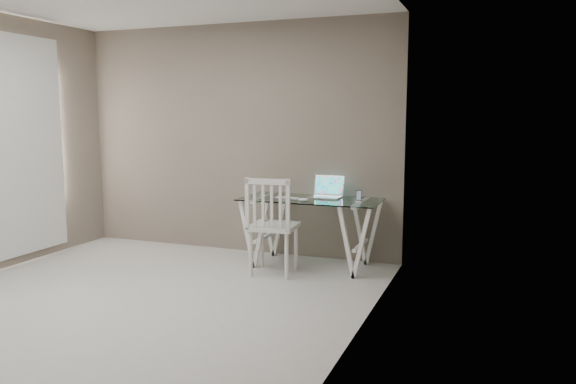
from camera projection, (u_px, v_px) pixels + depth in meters
The scene contains 7 objects.
room at pixel (109, 106), 4.60m from camera, with size 4.50×4.52×2.71m.
desk at pixel (311, 232), 6.07m from camera, with size 1.50×0.70×0.75m.
chair at pixel (271, 222), 5.70m from camera, with size 0.51×0.51×1.02m.
laptop at pixel (327, 192), 6.13m from camera, with size 0.33×0.30×0.23m.
keyboard at pixel (287, 198), 6.06m from camera, with size 0.26×0.11×0.01m, color silver.
mouse at pixel (303, 200), 5.84m from camera, with size 0.11×0.06×0.03m, color white.
phone_dock at pixel (359, 199), 5.80m from camera, with size 0.07×0.07×0.12m.
Camera 1 is at (2.96, -3.81, 1.64)m, focal length 35.00 mm.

